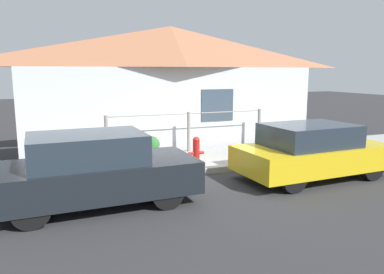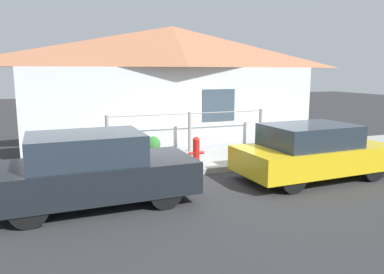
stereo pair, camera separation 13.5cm
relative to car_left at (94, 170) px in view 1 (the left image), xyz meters
name	(u,v)px [view 1 (the left image)]	position (x,y,z in m)	size (l,w,h in m)	color
ground_plane	(218,173)	(3.14, 1.19, -0.68)	(60.00, 60.00, 0.00)	#2D2D30
sidewalk	(201,161)	(3.14, 2.29, -0.61)	(24.00, 2.20, 0.15)	#9E9E99
house	(172,53)	(3.14, 4.75, 2.40)	(9.68, 2.23, 3.92)	silver
fence	(189,130)	(3.14, 3.24, 0.11)	(4.90, 0.10, 1.18)	gray
car_left	(94,170)	(0.00, 0.00, 0.00)	(3.75, 1.71, 1.38)	black
car_right	(312,151)	(4.98, 0.00, -0.04)	(3.70, 1.79, 1.29)	gold
fire_hydrant	(196,151)	(2.65, 1.46, -0.14)	(0.40, 0.18, 0.76)	red
potted_plant_near_hydrant	(152,145)	(1.99, 3.11, -0.25)	(0.43, 0.43, 0.54)	#9E5638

